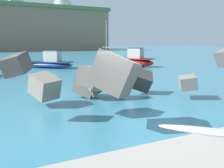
% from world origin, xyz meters
% --- Properties ---
extents(ground_plane, '(400.00, 400.00, 0.00)m').
position_xyz_m(ground_plane, '(0.00, 0.00, 0.00)').
color(ground_plane, teal).
extents(breakwater_jetty, '(29.95, 7.05, 2.77)m').
position_xyz_m(breakwater_jetty, '(1.18, 1.82, 1.35)').
color(breakwater_jetty, '#605B56').
rests_on(breakwater_jetty, ground).
extents(boat_near_left, '(2.46, 5.62, 7.44)m').
position_xyz_m(boat_near_left, '(18.48, 40.36, 0.55)').
color(boat_near_left, beige).
rests_on(boat_near_left, ground).
extents(boat_near_right, '(5.21, 5.25, 1.95)m').
position_xyz_m(boat_near_right, '(2.11, 20.76, 0.59)').
color(boat_near_right, navy).
rests_on(boat_near_right, ground).
extents(boat_mid_centre, '(4.57, 5.38, 2.21)m').
position_xyz_m(boat_mid_centre, '(11.06, 17.88, 0.71)').
color(boat_mid_centre, maroon).
rests_on(boat_mid_centre, ground).
extents(mooring_buoy_inner, '(0.44, 0.44, 0.44)m').
position_xyz_m(mooring_buoy_inner, '(-1.20, 37.82, 0.22)').
color(mooring_buoy_inner, yellow).
rests_on(mooring_buoy_inner, ground).
extents(station_building_east, '(5.04, 6.96, 4.97)m').
position_xyz_m(station_building_east, '(7.83, 102.57, 17.97)').
color(station_building_east, '#B2ADA3').
rests_on(station_building_east, headland_bluff).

